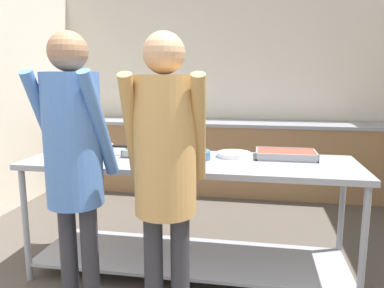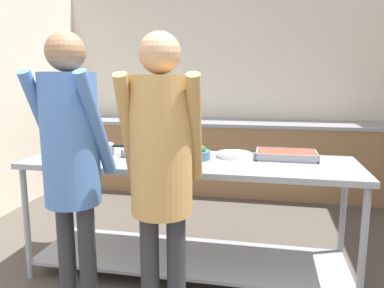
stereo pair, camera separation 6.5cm
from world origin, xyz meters
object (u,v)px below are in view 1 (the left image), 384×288
Objects in this scene: sauce_pan at (99,149)px; guest_serving_left at (74,152)px; serving_tray_roast at (152,152)px; water_bottle at (81,110)px; plate_stack at (234,154)px; guest_serving_right at (165,159)px; serving_tray_vegetables at (286,155)px; broccoli_bowl at (195,154)px.

sauce_pan is 0.89m from guest_serving_left.
serving_tray_roast is 1.68× the size of water_bottle.
water_bottle is (-1.21, 2.14, 0.10)m from sauce_pan.
plate_stack is at bearing 49.21° from guest_serving_left.
water_bottle reaches higher than plate_stack.
serving_tray_roast is at bearing 110.38° from guest_serving_right.
serving_tray_vegetables is 1.20m from guest_serving_right.
guest_serving_left is (0.23, -0.85, 0.15)m from sauce_pan.
serving_tray_roast is at bearing -52.18° from water_bottle.
guest_serving_right reaches higher than serving_tray_vegetables.
guest_serving_right is 7.20× the size of water_bottle.
plate_stack is at bearing 4.43° from serving_tray_roast.
broccoli_bowl is 0.97m from guest_serving_left.
guest_serving_left is at bearing -64.13° from water_bottle.
serving_tray_roast is 0.36m from broccoli_bowl.
sauce_pan is 1.16m from guest_serving_right.
broccoli_bowl is at bearing -166.36° from serving_tray_vegetables.
broccoli_bowl is 2.94m from water_bottle.
guest_serving_left is at bearing -74.68° from sauce_pan.
plate_stack is 1.25m from guest_serving_left.
sauce_pan is 1.43m from serving_tray_vegetables.
guest_serving_left reaches higher than serving_tray_vegetables.
plate_stack is 0.58× the size of serving_tray_vegetables.
broccoli_bowl is at bearing 56.66° from guest_serving_left.
broccoli_bowl is (0.35, -0.08, 0.02)m from serving_tray_roast.
guest_serving_left is at bearing -140.99° from serving_tray_vegetables.
guest_serving_right is (0.34, -0.91, 0.15)m from serving_tray_roast.
sauce_pan reaches higher than serving_tray_roast.
sauce_pan is 0.76m from broccoli_bowl.
guest_serving_right is (0.52, -0.02, -0.02)m from guest_serving_left.
guest_serving_right is (-0.29, -0.96, 0.16)m from plate_stack.
serving_tray_vegetables is (0.66, 0.16, -0.02)m from broccoli_bowl.
guest_serving_right is (-0.67, -0.99, 0.15)m from serving_tray_vegetables.
sauce_pan is 2.46m from water_bottle.
sauce_pan reaches higher than serving_tray_vegetables.
sauce_pan is at bearing -175.23° from serving_tray_vegetables.
broccoli_bowl is 0.31m from plate_stack.
serving_tray_roast is 1.55× the size of plate_stack.
serving_tray_roast is at bearing 5.77° from sauce_pan.
broccoli_bowl reaches higher than plate_stack.
sauce_pan is 1.41× the size of plate_stack.
serving_tray_vegetables is 1.87× the size of water_bottle.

